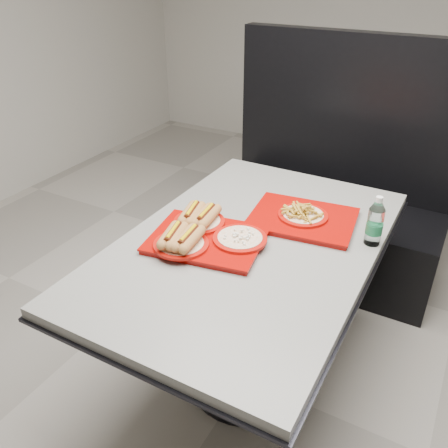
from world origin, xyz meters
The scene contains 6 objects.
ground centered at (0.00, 0.00, 0.00)m, with size 6.00×6.00×0.00m, color gray.
diner_table centered at (0.00, 0.00, 0.58)m, with size 0.92×1.42×0.75m.
booth_bench centered at (0.00, 1.09, 0.40)m, with size 1.30×0.57×1.35m.
tray_near centered at (-0.16, -0.09, 0.78)m, with size 0.47×0.40×0.09m.
tray_far centered at (0.12, 0.24, 0.77)m, with size 0.45×0.37×0.08m.
water_bottle centered at (0.41, 0.21, 0.84)m, with size 0.06×0.06×0.20m.
Camera 1 is at (0.66, -1.39, 1.71)m, focal length 38.00 mm.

